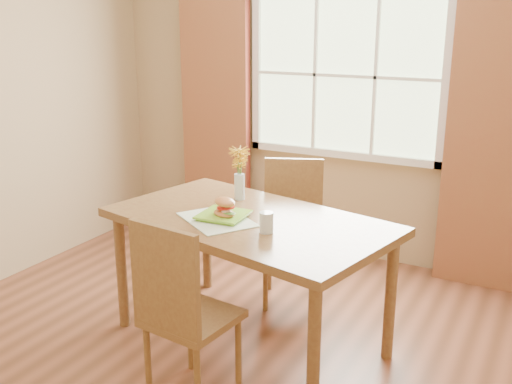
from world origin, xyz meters
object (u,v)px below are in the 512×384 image
object	(u,v)px
chair_near	(180,306)
croissant_sandwich	(225,207)
water_glass	(266,223)
chair_far	(292,224)
dining_table	(249,231)
flower_vase	(240,167)

from	to	relation	value
chair_near	croissant_sandwich	bearing A→B (deg)	105.85
chair_near	croissant_sandwich	size ratio (longest dim) A/B	5.46
chair_near	croissant_sandwich	xyz separation A→B (m)	(-0.10, 0.61, 0.34)
croissant_sandwich	water_glass	xyz separation A→B (m)	(0.31, -0.08, -0.02)
chair_far	croissant_sandwich	xyz separation A→B (m)	(-0.07, -0.80, 0.34)
chair_near	water_glass	xyz separation A→B (m)	(0.22, 0.53, 0.32)
dining_table	water_glass	size ratio (longest dim) A/B	15.78
dining_table	chair_near	world-z (taller)	chair_near
dining_table	chair_far	distance (m)	0.72
water_glass	chair_far	bearing A→B (deg)	105.15
dining_table	chair_far	size ratio (longest dim) A/B	1.84
chair_near	chair_far	distance (m)	1.41
water_glass	flower_vase	bearing A→B (deg)	132.58
dining_table	chair_near	bearing A→B (deg)	-78.36
flower_vase	croissant_sandwich	bearing A→B (deg)	-72.88
chair_near	flower_vase	size ratio (longest dim) A/B	2.91
chair_far	water_glass	world-z (taller)	chair_far
chair_far	water_glass	size ratio (longest dim) A/B	8.58
dining_table	chair_near	size ratio (longest dim) A/B	1.82
water_glass	flower_vase	world-z (taller)	flower_vase
croissant_sandwich	water_glass	bearing A→B (deg)	9.58
dining_table	croissant_sandwich	size ratio (longest dim) A/B	9.91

